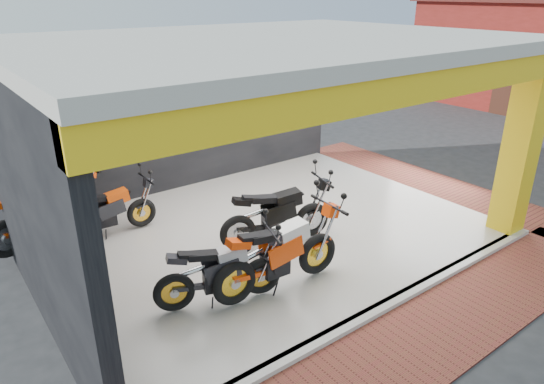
% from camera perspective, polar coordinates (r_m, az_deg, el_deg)
% --- Properties ---
extents(ground, '(80.00, 80.00, 0.00)m').
position_cam_1_polar(ground, '(8.23, 7.98, -9.98)').
color(ground, '#2D2D30').
rests_on(ground, ground).
extents(showroom_floor, '(8.00, 6.00, 0.10)m').
position_cam_1_polar(showroom_floor, '(9.51, -0.48, -4.62)').
color(showroom_floor, silver).
rests_on(showroom_floor, ground).
extents(showroom_ceiling, '(8.40, 6.40, 0.20)m').
position_cam_1_polar(showroom_ceiling, '(8.50, -0.56, 17.19)').
color(showroom_ceiling, beige).
rests_on(showroom_ceiling, corner_column).
extents(back_wall, '(8.20, 0.20, 3.50)m').
position_cam_1_polar(back_wall, '(11.42, -9.93, 8.84)').
color(back_wall, black).
rests_on(back_wall, ground).
extents(left_wall, '(0.20, 6.20, 3.50)m').
position_cam_1_polar(left_wall, '(7.36, -27.11, -1.13)').
color(left_wall, black).
rests_on(left_wall, ground).
extents(corner_column, '(0.50, 0.50, 3.50)m').
position_cam_1_polar(corner_column, '(10.03, 27.22, 4.73)').
color(corner_column, yellow).
rests_on(corner_column, ground).
extents(header_beam_front, '(8.40, 0.30, 0.40)m').
position_cam_1_polar(header_beam_front, '(6.40, 16.00, 11.84)').
color(header_beam_front, yellow).
rests_on(header_beam_front, corner_column).
extents(header_beam_right, '(0.30, 6.40, 0.40)m').
position_cam_1_polar(header_beam_right, '(11.36, 16.59, 16.15)').
color(header_beam_right, yellow).
rests_on(header_beam_right, corner_column).
extents(floor_kerb, '(8.00, 0.20, 0.10)m').
position_cam_1_polar(floor_kerb, '(7.65, 13.48, -12.79)').
color(floor_kerb, silver).
rests_on(floor_kerb, ground).
extents(paver_front, '(9.00, 1.40, 0.03)m').
position_cam_1_polar(paver_front, '(7.32, 18.26, -15.58)').
color(paver_front, brown).
rests_on(paver_front, ground).
extents(paver_right, '(1.40, 7.00, 0.03)m').
position_cam_1_polar(paver_right, '(12.73, 17.15, 1.41)').
color(paver_right, brown).
rests_on(paver_right, ground).
extents(moto_hero, '(2.41, 1.02, 1.44)m').
position_cam_1_polar(moto_hero, '(7.74, 5.44, -5.04)').
color(moto_hero, '#FF440A').
rests_on(moto_hero, showroom_floor).
extents(moto_row_a, '(2.15, 1.33, 1.23)m').
position_cam_1_polar(moto_row_a, '(7.26, -1.29, -7.89)').
color(moto_row_a, black).
rests_on(moto_row_a, showroom_floor).
extents(moto_row_b, '(2.37, 1.38, 1.36)m').
position_cam_1_polar(moto_row_b, '(8.94, 4.75, -1.39)').
color(moto_row_b, black).
rests_on(moto_row_b, showroom_floor).
extents(moto_row_c, '(1.96, 0.79, 1.18)m').
position_cam_1_polar(moto_row_c, '(9.65, -15.26, -0.85)').
color(moto_row_c, black).
rests_on(moto_row_c, showroom_floor).
extents(moto_row_d, '(2.47, 1.48, 1.42)m').
position_cam_1_polar(moto_row_d, '(9.98, -21.53, -0.15)').
color(moto_row_d, '#FC470A').
rests_on(moto_row_d, showroom_floor).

